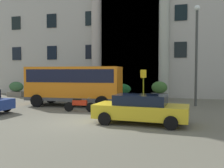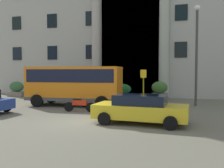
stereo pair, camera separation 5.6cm
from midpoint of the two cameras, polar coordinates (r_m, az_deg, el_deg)
name	(u,v)px [view 1 (the left image)]	position (r m, az deg, el deg)	size (l,w,h in m)	color
ground_plane	(83,124)	(12.51, -6.92, -9.11)	(80.00, 64.00, 0.12)	#636152
office_building_facade	(141,3)	(30.20, 6.66, 18.06)	(33.93, 9.73, 20.97)	#ABA99F
orange_minibus	(74,83)	(18.49, -8.78, 0.30)	(7.03, 2.96, 2.89)	orange
bus_stop_sign	(143,84)	(18.43, 7.17, 0.11)	(0.44, 0.08, 2.68)	#969E14
hedge_planter_entrance_left	(121,92)	(22.76, 2.07, -1.79)	(1.89, 0.72, 1.44)	#70605B
hedge_planter_far_west	(61,90)	(24.68, -11.71, -1.39)	(1.74, 0.83, 1.52)	slate
hedge_planter_west	(159,91)	(22.04, 10.81, -1.67)	(1.44, 0.96, 1.69)	slate
hedge_planter_far_east	(16,89)	(27.10, -21.30, -1.15)	(1.72, 0.83, 1.52)	slate
white_taxi_kerbside	(141,109)	(12.17, 6.54, -5.65)	(4.58, 2.27, 1.41)	gold
motorcycle_far_end	(152,107)	(14.66, 9.19, -5.31)	(1.95, 0.69, 0.89)	black
scooter_by_planter	(79,105)	(15.75, -7.71, -4.73)	(2.04, 0.55, 0.89)	black
lamppost_plaza_centre	(196,48)	(19.13, 18.86, 7.97)	(0.40, 0.40, 7.33)	#3B3E3A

